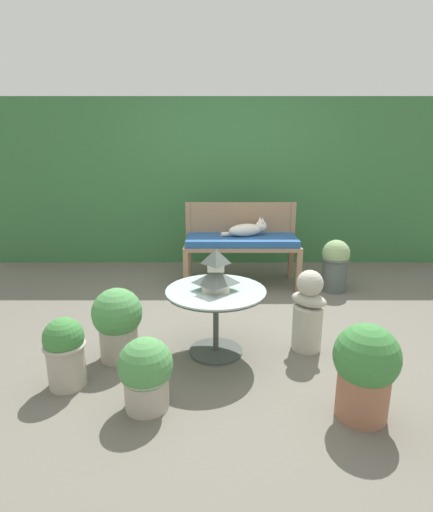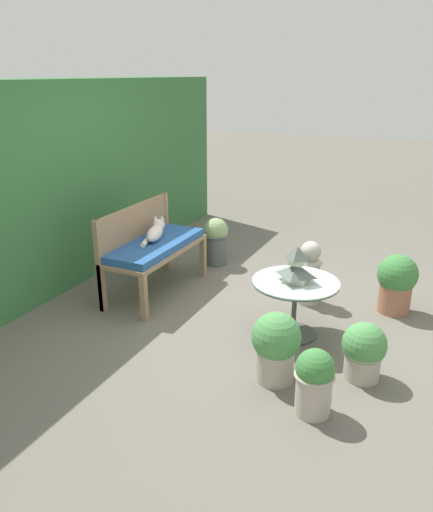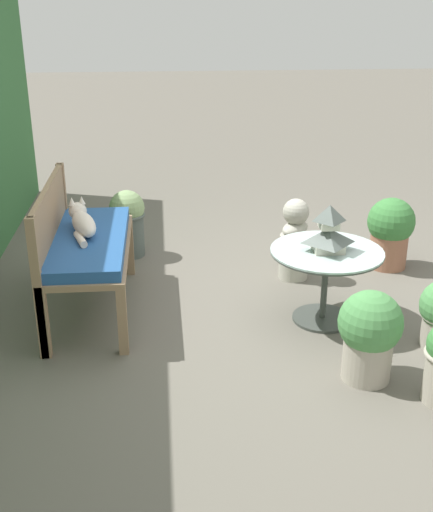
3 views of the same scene
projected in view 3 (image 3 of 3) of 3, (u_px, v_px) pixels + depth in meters
The scene contains 10 objects.
ground at pixel (255, 312), 4.62m from camera, with size 30.00×30.00×0.00m, color #666056.
garden_bench at pixel (90, 247), 4.47m from camera, with size 1.31×0.55×0.57m.
bench_backrest at pixel (50, 223), 4.38m from camera, with size 1.31×0.06×0.93m.
cat at pixel (82, 222), 4.48m from camera, with size 0.54×0.26×0.21m.
patio_table at pixel (326, 265), 4.36m from camera, with size 0.77×0.77×0.53m.
pagoda_birdhouse at pixel (328, 231), 4.27m from camera, with size 0.27×0.27×0.32m.
garden_bust at pixel (295, 241), 5.07m from camera, with size 0.33×0.31×0.66m.
potted_plant_path_edge at pixel (128, 221), 5.51m from camera, with size 0.31×0.31×0.58m.
potted_plant_bench_right at pixel (369, 333), 3.73m from camera, with size 0.38×0.38×0.56m.
potted_plant_bench_left at pixel (390, 231), 5.28m from camera, with size 0.39×0.39×0.59m.
Camera 3 is at (-4.07, 0.64, 2.15)m, focal length 45.00 mm.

